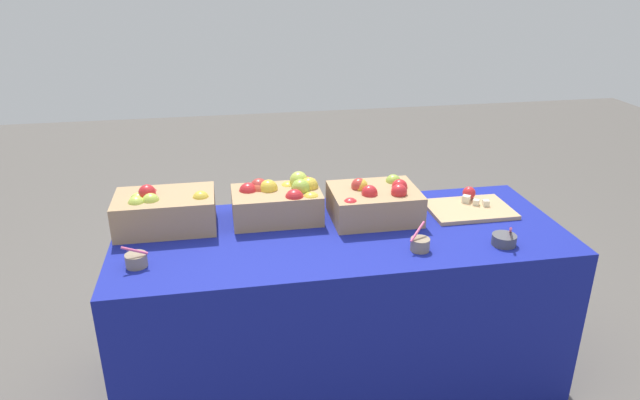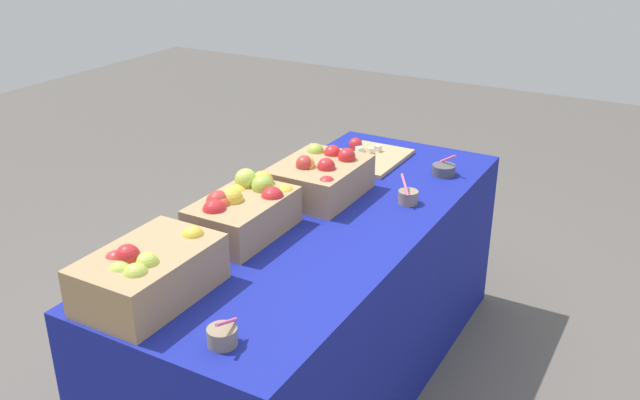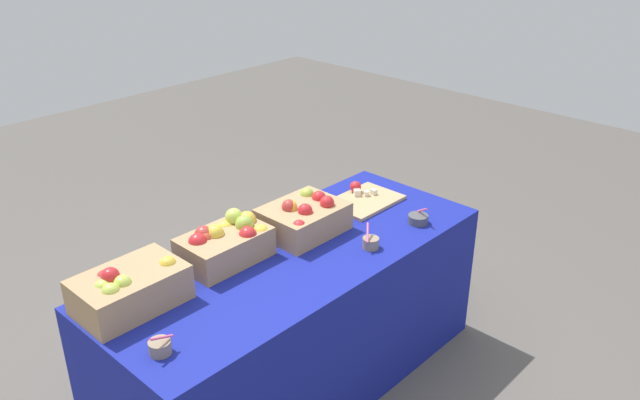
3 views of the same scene
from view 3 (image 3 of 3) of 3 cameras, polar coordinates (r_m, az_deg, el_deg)
name	(u,v)px [view 3 (image 3 of 3)]	position (r m, az deg, el deg)	size (l,w,h in m)	color
ground_plane	(297,381)	(3.38, -2.01, -15.57)	(10.00, 10.00, 0.00)	#56514C
table	(296,320)	(3.15, -2.11, -10.48)	(1.90, 0.76, 0.74)	navy
apple_crate_left	(129,289)	(2.65, -16.39, -7.47)	(0.42, 0.27, 0.20)	tan
apple_crate_middle	(226,241)	(2.88, -8.22, -3.62)	(0.39, 0.24, 0.19)	tan
apple_crate_right	(304,217)	(3.08, -1.45, -1.53)	(0.38, 0.30, 0.18)	tan
cutting_board_front	(364,199)	(3.42, 3.84, 0.09)	(0.37, 0.27, 0.08)	tan
sample_bowl_near	(418,219)	(3.22, 8.60, -1.65)	(0.10, 0.10, 0.10)	#4C4C51
sample_bowl_mid	(160,347)	(2.41, -13.85, -12.40)	(0.09, 0.08, 0.10)	gray
sample_bowl_far	(371,243)	(2.98, 4.46, -3.74)	(0.09, 0.08, 0.11)	gray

